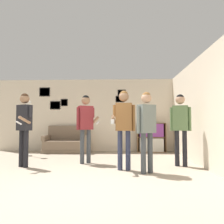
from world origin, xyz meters
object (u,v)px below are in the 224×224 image
Objects in this scene: floor_lamp at (28,117)px; person_watcher_holding_cup at (124,120)px; person_player_foreground_center at (86,121)px; person_spectator_far_right at (180,121)px; person_spectator_near_bookshelf at (147,123)px; bookshelf at (151,137)px; couch at (67,144)px; person_player_foreground_left at (24,121)px.

person_watcher_holding_cup reaches higher than floor_lamp.
person_watcher_holding_cup is (0.99, -0.77, -0.00)m from person_player_foreground_center.
person_player_foreground_center reaches higher than person_spectator_far_right.
person_spectator_far_right is at bearing -6.73° from person_player_foreground_center.
person_spectator_near_bookshelf is at bearing -139.51° from person_spectator_far_right.
bookshelf is at bearing 71.57° from person_watcher_holding_cup.
person_spectator_near_bookshelf is (2.47, -3.19, 0.74)m from couch.
person_player_foreground_center is at bearing -131.07° from bookshelf.
floor_lamp is at bearing -138.17° from couch.
person_player_foreground_center is 1.00× the size of person_watcher_holding_cup.
couch is 0.91× the size of person_spectator_far_right.
person_player_foreground_left is 1.50m from person_player_foreground_center.
floor_lamp is at bearing 147.08° from person_watcher_holding_cup.
person_spectator_far_right is at bearing 40.49° from person_spectator_near_bookshelf.
floor_lamp reaches higher than person_player_foreground_left.
person_watcher_holding_cup is at bearing -32.92° from floor_lamp.
couch is 4.23m from person_spectator_far_right.
floor_lamp reaches higher than bookshelf.
person_spectator_far_right is (3.39, -2.41, 0.78)m from couch.
person_watcher_holding_cup is (2.39, -0.25, 0.01)m from person_player_foreground_left.
person_spectator_near_bookshelf is (2.86, -0.54, -0.05)m from person_player_foreground_left.
person_spectator_far_right is (0.36, -2.60, 0.56)m from bookshelf.
person_player_foreground_center is at bearing 142.20° from person_watcher_holding_cup.
person_watcher_holding_cup is (-1.03, -3.08, 0.58)m from bookshelf.
person_player_foreground_left is at bearing -176.36° from person_spectator_far_right.
person_spectator_near_bookshelf is (-0.56, -3.38, 0.52)m from bookshelf.
person_player_foreground_center is at bearing 173.27° from person_spectator_far_right.
floor_lamp is 4.18m from person_spectator_near_bookshelf.
floor_lamp is 1.84m from person_player_foreground_left.
bookshelf is at bearing 3.61° from couch.
person_player_foreground_left is at bearing 169.32° from person_spectator_near_bookshelf.
person_watcher_holding_cup is at bearing -5.91° from person_player_foreground_left.
person_spectator_near_bookshelf is 0.97× the size of person_spectator_far_right.
person_player_foreground_left is at bearing -69.44° from floor_lamp.
bookshelf is 0.59× the size of person_watcher_holding_cup.
person_spectator_far_right reaches higher than bookshelf.
person_watcher_holding_cup is at bearing -160.60° from person_spectator_far_right.
floor_lamp is (-1.04, -0.93, 0.93)m from couch.
couch is at bearing 115.45° from person_player_foreground_center.
bookshelf is at bearing 80.65° from person_spectator_near_bookshelf.
person_watcher_holding_cup reaches higher than person_spectator_far_right.
person_spectator_far_right reaches higher than couch.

